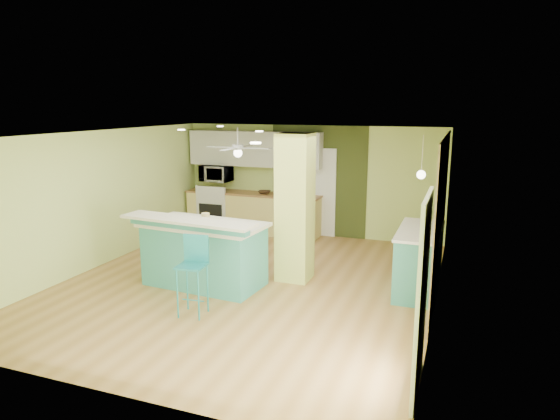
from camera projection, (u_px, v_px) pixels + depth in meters
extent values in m
cube|color=olive|center=(249.00, 284.00, 8.42)|extent=(6.00, 7.00, 0.01)
cube|color=white|center=(246.00, 134.00, 7.89)|extent=(6.00, 7.00, 0.01)
cube|color=#CAE179|center=(310.00, 181.00, 11.37)|extent=(6.00, 0.01, 2.50)
cube|color=#CAE179|center=(103.00, 280.00, 4.94)|extent=(6.00, 0.01, 2.50)
cube|color=#CAE179|center=(99.00, 199.00, 9.18)|extent=(0.01, 7.00, 2.50)
cube|color=#CAE179|center=(439.00, 226.00, 7.13)|extent=(0.01, 7.00, 2.50)
cube|color=#8F6E51|center=(440.00, 218.00, 7.68)|extent=(0.02, 3.40, 2.50)
cube|color=#39441B|center=(319.00, 181.00, 11.28)|extent=(2.20, 0.02, 2.50)
cube|color=white|center=(318.00, 192.00, 11.31)|extent=(0.82, 0.05, 2.00)
cube|color=white|center=(422.00, 296.00, 5.07)|extent=(0.04, 1.08, 2.10)
cube|color=#C7D562|center=(295.00, 208.00, 8.39)|extent=(0.55, 0.55, 2.50)
cube|color=#EBD87A|center=(253.00, 213.00, 11.70)|extent=(3.20, 0.60, 0.90)
cube|color=brown|center=(253.00, 194.00, 11.60)|extent=(3.25, 0.63, 0.04)
cube|color=silver|center=(217.00, 210.00, 12.02)|extent=(0.76, 0.64, 0.90)
cube|color=black|center=(211.00, 214.00, 11.73)|extent=(0.59, 0.02, 0.50)
cube|color=silver|center=(210.00, 190.00, 11.64)|extent=(0.76, 0.06, 0.18)
cube|color=silver|center=(254.00, 149.00, 11.50)|extent=(3.20, 0.34, 0.80)
imported|color=silver|center=(216.00, 173.00, 11.84)|extent=(0.70, 0.48, 0.39)
cylinder|color=silver|center=(238.00, 137.00, 10.15)|extent=(0.03, 0.03, 0.40)
cylinder|color=silver|center=(238.00, 147.00, 10.19)|extent=(0.24, 0.24, 0.10)
sphere|color=white|center=(238.00, 153.00, 10.21)|extent=(0.18, 0.18, 0.18)
cylinder|color=silver|center=(422.00, 155.00, 7.74)|extent=(0.01, 0.01, 0.62)
sphere|color=white|center=(421.00, 175.00, 7.81)|extent=(0.14, 0.14, 0.14)
cube|color=brown|center=(441.00, 196.00, 7.81)|extent=(0.03, 0.90, 0.70)
cube|color=teal|center=(205.00, 256.00, 8.27)|extent=(1.96, 1.09, 1.00)
cube|color=silver|center=(204.00, 225.00, 8.16)|extent=(2.08, 1.21, 0.06)
cube|color=teal|center=(187.00, 225.00, 7.74)|extent=(2.14, 0.32, 0.14)
cube|color=silver|center=(187.00, 220.00, 7.73)|extent=(2.31, 0.65, 0.04)
cylinder|color=teal|center=(177.00, 294.00, 6.98)|extent=(0.02, 0.02, 0.72)
cylinder|color=teal|center=(198.00, 296.00, 6.90)|extent=(0.02, 0.02, 0.72)
cylinder|color=teal|center=(187.00, 286.00, 7.28)|extent=(0.02, 0.02, 0.72)
cylinder|color=teal|center=(208.00, 288.00, 7.20)|extent=(0.02, 0.02, 0.72)
cube|color=teal|center=(192.00, 266.00, 7.01)|extent=(0.41, 0.41, 0.03)
cube|color=teal|center=(196.00, 248.00, 7.13)|extent=(0.38, 0.07, 0.40)
cube|color=teal|center=(419.00, 262.00, 7.99)|extent=(0.63, 1.52, 0.98)
cube|color=white|center=(421.00, 231.00, 7.89)|extent=(0.67, 1.59, 0.04)
imported|color=#342215|center=(264.00, 192.00, 11.46)|extent=(0.33, 0.33, 0.07)
cylinder|color=gold|center=(206.00, 218.00, 8.07)|extent=(0.13, 0.13, 0.18)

